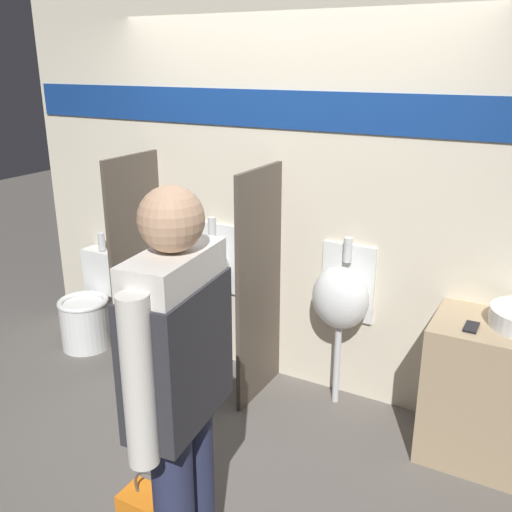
{
  "coord_description": "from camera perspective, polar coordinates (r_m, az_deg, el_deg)",
  "views": [
    {
      "loc": [
        1.63,
        -2.78,
        2.22
      ],
      "look_at": [
        0.0,
        0.17,
        1.05
      ],
      "focal_mm": 40.0,
      "sensor_mm": 36.0,
      "label": 1
    }
  ],
  "objects": [
    {
      "name": "divider_near_counter",
      "position": [
        4.33,
        -11.78,
        -0.54
      ],
      "size": [
        0.03,
        0.57,
        1.58
      ],
      "color": "#4C4238",
      "rests_on": "ground_plane"
    },
    {
      "name": "display_wall",
      "position": [
        3.85,
        3.11,
        6.19
      ],
      "size": [
        4.42,
        0.07,
        2.7
      ],
      "color": "beige",
      "rests_on": "ground_plane"
    },
    {
      "name": "toilet",
      "position": [
        4.83,
        -16.22,
        -5.08
      ],
      "size": [
        0.4,
        0.57,
        0.89
      ],
      "color": "silver",
      "rests_on": "ground_plane"
    },
    {
      "name": "divider_mid",
      "position": [
        3.77,
        0.31,
        -3.1
      ],
      "size": [
        0.03,
        0.57,
        1.58
      ],
      "color": "#4C4238",
      "rests_on": "ground_plane"
    },
    {
      "name": "urinal_near_counter",
      "position": [
        4.16,
        -4.91,
        -1.43
      ],
      "size": [
        0.38,
        0.27,
        1.15
      ],
      "color": "silver",
      "rests_on": "ground_plane"
    },
    {
      "name": "person_in_vest",
      "position": [
        2.25,
        -7.69,
        -12.24
      ],
      "size": [
        0.28,
        0.63,
        1.81
      ],
      "rotation": [
        0.0,
        0.0,
        1.68
      ],
      "color": "#282D4C",
      "rests_on": "ground_plane"
    },
    {
      "name": "ground_plane",
      "position": [
        3.91,
        -1.25,
        -15.43
      ],
      "size": [
        16.0,
        16.0,
        0.0
      ],
      "primitive_type": "plane",
      "color": "#5B5651"
    },
    {
      "name": "urinal_far",
      "position": [
        3.72,
        8.5,
        -4.12
      ],
      "size": [
        0.38,
        0.27,
        1.15
      ],
      "color": "silver",
      "rests_on": "ground_plane"
    },
    {
      "name": "cell_phone",
      "position": [
        3.3,
        20.73,
        -6.66
      ],
      "size": [
        0.07,
        0.14,
        0.01
      ],
      "color": "black",
      "rests_on": "sink_counter"
    }
  ]
}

